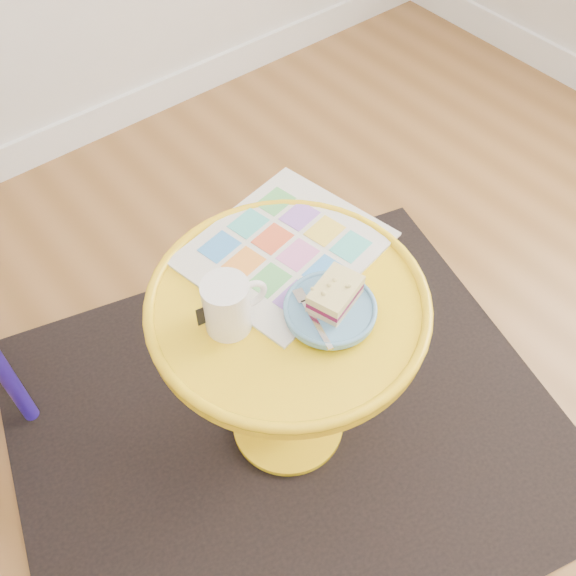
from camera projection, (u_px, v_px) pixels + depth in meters
rug at (288, 424)px, 1.60m from camera, size 1.54×1.40×0.01m
side_table at (288, 344)px, 1.31m from camera, size 0.54×0.54×0.51m
newspaper at (285, 248)px, 1.28m from camera, size 0.42×0.37×0.01m
mug at (228, 304)px, 1.12m from camera, size 0.12×0.09×0.11m
plate at (330, 310)px, 1.17m from camera, size 0.17×0.17×0.02m
cake_slice at (335, 294)px, 1.15m from camera, size 0.11×0.09×0.04m
fork at (312, 316)px, 1.15m from camera, size 0.05×0.14×0.00m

